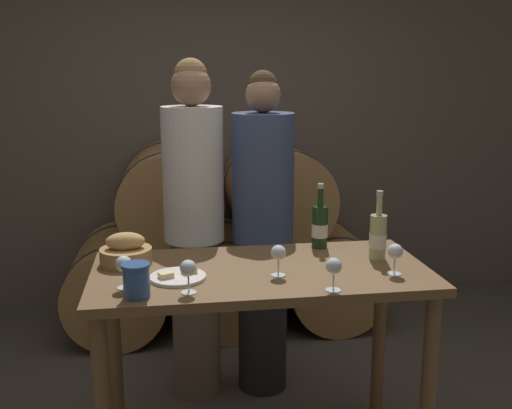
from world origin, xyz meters
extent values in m
cube|color=#60594F|center=(0.00, 2.17, 1.60)|extent=(10.00, 0.12, 3.20)
cylinder|color=#A87A47|center=(-0.74, 1.62, 0.33)|extent=(0.67, 0.85, 0.67)
cylinder|color=#2D2D33|center=(-0.74, 1.35, 0.33)|extent=(0.68, 0.02, 0.68)
cylinder|color=#2D2D33|center=(-0.74, 1.90, 0.33)|extent=(0.68, 0.02, 0.68)
cylinder|color=#A87A47|center=(0.00, 1.62, 0.33)|extent=(0.67, 0.85, 0.67)
cylinder|color=#2D2D33|center=(0.00, 1.35, 0.33)|extent=(0.68, 0.02, 0.68)
cylinder|color=#2D2D33|center=(0.00, 1.90, 0.33)|extent=(0.68, 0.02, 0.68)
cylinder|color=#A87A47|center=(0.74, 1.62, 0.33)|extent=(0.67, 0.85, 0.67)
cylinder|color=#2D2D33|center=(0.74, 1.35, 0.33)|extent=(0.68, 0.02, 0.68)
cylinder|color=#2D2D33|center=(0.74, 1.90, 0.33)|extent=(0.68, 0.02, 0.68)
cylinder|color=#A87A47|center=(-0.37, 1.62, 0.93)|extent=(0.67, 0.85, 0.67)
cylinder|color=#2D2D33|center=(-0.37, 1.35, 0.93)|extent=(0.68, 0.02, 0.68)
cylinder|color=#2D2D33|center=(-0.37, 1.90, 0.93)|extent=(0.68, 0.02, 0.68)
cylinder|color=#A87A47|center=(0.37, 1.62, 0.93)|extent=(0.67, 0.85, 0.67)
cylinder|color=#2D2D33|center=(0.37, 1.35, 0.93)|extent=(0.68, 0.02, 0.68)
cylinder|color=#2D2D33|center=(0.37, 1.90, 0.93)|extent=(0.68, 0.02, 0.68)
cylinder|color=brown|center=(0.65, -0.29, 0.45)|extent=(0.06, 0.06, 0.90)
cylinder|color=brown|center=(-0.65, 0.29, 0.45)|extent=(0.06, 0.06, 0.90)
cylinder|color=brown|center=(0.65, 0.29, 0.45)|extent=(0.06, 0.06, 0.90)
cube|color=brown|center=(0.00, 0.00, 0.92)|extent=(1.43, 0.70, 0.04)
cylinder|color=#756651|center=(-0.25, 0.70, 0.44)|extent=(0.26, 0.26, 0.89)
cylinder|color=silver|center=(-0.25, 0.70, 1.24)|extent=(0.32, 0.32, 0.70)
sphere|color=#997051|center=(-0.25, 0.70, 1.69)|extent=(0.20, 0.20, 0.20)
sphere|color=olive|center=(-0.25, 0.71, 1.75)|extent=(0.17, 0.17, 0.17)
cylinder|color=#232326|center=(0.12, 0.70, 0.43)|extent=(0.27, 0.27, 0.87)
cylinder|color=#3D4C75|center=(0.12, 0.70, 1.21)|extent=(0.33, 0.33, 0.69)
sphere|color=#997051|center=(0.12, 0.70, 1.65)|extent=(0.18, 0.18, 0.18)
sphere|color=#47331E|center=(0.12, 0.71, 1.70)|extent=(0.15, 0.15, 0.15)
cylinder|color=#193819|center=(0.33, 0.27, 1.04)|extent=(0.07, 0.07, 0.20)
cylinder|color=#193819|center=(0.33, 0.27, 1.19)|extent=(0.03, 0.03, 0.09)
cylinder|color=#B7B7BC|center=(0.33, 0.27, 1.24)|extent=(0.03, 0.03, 0.02)
cylinder|color=white|center=(0.33, 0.27, 1.03)|extent=(0.08, 0.08, 0.06)
cylinder|color=#ADBC7F|center=(0.54, 0.06, 1.04)|extent=(0.07, 0.07, 0.20)
cylinder|color=#ADBC7F|center=(0.54, 0.06, 1.19)|extent=(0.03, 0.03, 0.09)
cylinder|color=#B7B7BC|center=(0.54, 0.06, 1.24)|extent=(0.03, 0.03, 0.02)
cylinder|color=white|center=(0.54, 0.06, 1.03)|extent=(0.08, 0.08, 0.06)
cylinder|color=#335693|center=(-0.51, -0.25, 1.01)|extent=(0.10, 0.10, 0.13)
cylinder|color=#335693|center=(-0.51, -0.25, 1.07)|extent=(0.11, 0.11, 0.01)
cylinder|color=#A87F4C|center=(-0.57, 0.16, 0.98)|extent=(0.23, 0.23, 0.07)
ellipsoid|color=tan|center=(-0.57, 0.16, 1.04)|extent=(0.17, 0.10, 0.08)
cylinder|color=white|center=(-0.35, -0.07, 0.95)|extent=(0.23, 0.23, 0.01)
cube|color=#E0CC7F|center=(-0.31, -0.05, 0.97)|extent=(0.07, 0.06, 0.02)
cube|color=beige|center=(-0.40, -0.09, 0.97)|extent=(0.07, 0.06, 0.02)
cylinder|color=white|center=(-0.56, -0.15, 0.94)|extent=(0.06, 0.06, 0.00)
cylinder|color=white|center=(-0.56, -0.15, 0.98)|extent=(0.01, 0.01, 0.07)
sphere|color=white|center=(-0.56, -0.15, 1.04)|extent=(0.06, 0.06, 0.06)
cylinder|color=white|center=(-0.32, -0.24, 0.94)|extent=(0.06, 0.06, 0.00)
cylinder|color=white|center=(-0.32, -0.24, 0.98)|extent=(0.01, 0.01, 0.07)
sphere|color=white|center=(-0.32, -0.24, 1.04)|extent=(0.06, 0.06, 0.06)
cylinder|color=white|center=(0.06, -0.10, 0.94)|extent=(0.06, 0.06, 0.00)
cylinder|color=white|center=(0.06, -0.10, 0.98)|extent=(0.01, 0.01, 0.07)
sphere|color=white|center=(0.06, -0.10, 1.04)|extent=(0.06, 0.06, 0.06)
cylinder|color=white|center=(0.23, -0.30, 0.94)|extent=(0.06, 0.06, 0.00)
cylinder|color=white|center=(0.23, -0.30, 0.98)|extent=(0.01, 0.01, 0.07)
sphere|color=white|center=(0.23, -0.30, 1.04)|extent=(0.06, 0.06, 0.06)
cylinder|color=white|center=(0.53, -0.15, 0.94)|extent=(0.06, 0.06, 0.00)
cylinder|color=white|center=(0.53, -0.15, 0.98)|extent=(0.01, 0.01, 0.07)
sphere|color=white|center=(0.53, -0.15, 1.04)|extent=(0.06, 0.06, 0.06)
camera|label=1|loc=(-0.39, -2.40, 1.77)|focal=42.00mm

